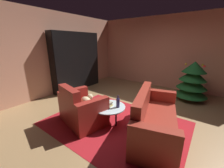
{
  "coord_description": "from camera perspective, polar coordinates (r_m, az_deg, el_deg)",
  "views": [
    {
      "loc": [
        1.48,
        -2.69,
        1.75
      ],
      "look_at": [
        -0.35,
        -0.19,
        0.79
      ],
      "focal_mm": 22.06,
      "sensor_mm": 36.0,
      "label": 1
    }
  ],
  "objects": [
    {
      "name": "couch_red",
      "position": [
        2.86,
        16.92,
        -14.19
      ],
      "size": [
        1.14,
        1.86,
        0.86
      ],
      "color": "maroon",
      "rests_on": "ground"
    },
    {
      "name": "area_rug",
      "position": [
        3.2,
        1.23,
        -15.93
      ],
      "size": [
        2.93,
        2.17,
        0.01
      ],
      "primitive_type": "cube",
      "color": "maroon",
      "rests_on": "ground"
    },
    {
      "name": "wall_back",
      "position": [
        5.78,
        21.64,
        11.95
      ],
      "size": [
        5.75,
        0.06,
        2.69
      ],
      "primitive_type": "cube",
      "color": "tan",
      "rests_on": "ground"
    },
    {
      "name": "decorated_tree",
      "position": [
        4.83,
        30.31,
        1.05
      ],
      "size": [
        0.94,
        0.94,
        1.2
      ],
      "color": "brown",
      "rests_on": "ground"
    },
    {
      "name": "armchair_red",
      "position": [
        3.17,
        -12.52,
        -10.27
      ],
      "size": [
        1.16,
        0.94,
        0.88
      ],
      "color": "maroon",
      "rests_on": "ground"
    },
    {
      "name": "bottle_on_table",
      "position": [
        2.96,
        2.44,
        -7.71
      ],
      "size": [
        0.08,
        0.08,
        0.26
      ],
      "color": "navy",
      "rests_on": "coffee_table"
    },
    {
      "name": "wall_left",
      "position": [
        5.11,
        -22.38,
        11.35
      ],
      "size": [
        0.06,
        5.81,
        2.69
      ],
      "primitive_type": "cube",
      "color": "tan",
      "rests_on": "ground"
    },
    {
      "name": "bookshelf_unit",
      "position": [
        5.42,
        -13.32,
        8.94
      ],
      "size": [
        0.35,
        1.97,
        2.08
      ],
      "color": "black",
      "rests_on": "ground"
    },
    {
      "name": "ground_plane",
      "position": [
        3.54,
        6.52,
        -12.65
      ],
      "size": [
        6.83,
        6.83,
        0.0
      ],
      "primitive_type": "plane",
      "color": "#96744B"
    },
    {
      "name": "coffee_table",
      "position": [
        3.05,
        -1.34,
        -9.81
      ],
      "size": [
        0.72,
        0.72,
        0.4
      ],
      "color": "black",
      "rests_on": "ground"
    },
    {
      "name": "book_stack_on_table",
      "position": [
        3.05,
        -2.01,
        -8.19
      ],
      "size": [
        0.21,
        0.18,
        0.09
      ],
      "color": "gold",
      "rests_on": "coffee_table"
    }
  ]
}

